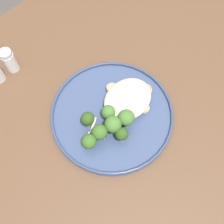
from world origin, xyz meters
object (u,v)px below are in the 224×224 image
at_px(broccoli_floret_left_leaning, 122,134).
at_px(seared_scallop_left_edge, 144,108).
at_px(broccoli_floret_rear_charred, 126,118).
at_px(seared_scallop_rear_pale, 131,107).
at_px(broccoli_floret_right_tilted, 109,112).
at_px(seared_scallop_front_small, 133,88).
at_px(seared_scallop_half_hidden, 111,104).
at_px(seared_scallop_tilted_round, 145,90).
at_px(broccoli_floret_tall_stalk, 100,132).
at_px(seared_scallop_right_edge, 112,89).
at_px(broccoli_floret_center_pile, 88,119).
at_px(broccoli_floret_split_head, 113,125).
at_px(salt_shaker, 9,61).
at_px(broccoli_floret_beside_noodles, 89,142).
at_px(seared_scallop_tiny_bay, 122,94).
at_px(dinner_plate, 112,114).

bearing_deg(broccoli_floret_left_leaning, seared_scallop_left_edge, -172.69).
bearing_deg(broccoli_floret_rear_charred, broccoli_floret_left_leaning, 28.05).
relative_size(seared_scallop_rear_pale, broccoli_floret_right_tilted, 0.75).
bearing_deg(seared_scallop_front_small, seared_scallop_rear_pale, 39.96).
height_order(seared_scallop_rear_pale, seared_scallop_half_hidden, same).
relative_size(seared_scallop_tilted_round, broccoli_floret_left_leaning, 0.76).
bearing_deg(seared_scallop_half_hidden, broccoli_floret_rear_charred, 79.65).
distance_m(seared_scallop_front_small, broccoli_floret_tall_stalk, 0.15).
bearing_deg(broccoli_floret_rear_charred, seared_scallop_right_edge, -115.72).
height_order(broccoli_floret_left_leaning, broccoli_floret_center_pile, broccoli_floret_center_pile).
xyz_separation_m(seared_scallop_left_edge, broccoli_floret_right_tilted, (0.07, -0.05, 0.02)).
xyz_separation_m(broccoli_floret_center_pile, broccoli_floret_split_head, (-0.03, 0.05, 0.00)).
height_order(seared_scallop_front_small, broccoli_floret_left_leaning, broccoli_floret_left_leaning).
height_order(seared_scallop_left_edge, broccoli_floret_split_head, broccoli_floret_split_head).
xyz_separation_m(broccoli_floret_center_pile, salt_shaker, (0.02, -0.26, -0.01)).
distance_m(broccoli_floret_right_tilted, broccoli_floret_beside_noodles, 0.08).
distance_m(seared_scallop_tiny_bay, salt_shaker, 0.29).
bearing_deg(dinner_plate, seared_scallop_front_small, -173.61).
distance_m(seared_scallop_tiny_bay, broccoli_floret_beside_noodles, 0.15).
relative_size(seared_scallop_left_edge, salt_shaker, 0.35).
height_order(dinner_plate, broccoli_floret_right_tilted, broccoli_floret_right_tilted).
bearing_deg(seared_scallop_right_edge, broccoli_floret_split_head, 45.67).
relative_size(seared_scallop_tilted_round, broccoli_floret_tall_stalk, 0.61).
height_order(broccoli_floret_tall_stalk, broccoli_floret_rear_charred, broccoli_floret_rear_charred).
xyz_separation_m(seared_scallop_half_hidden, broccoli_floret_beside_noodles, (0.10, 0.03, 0.02)).
distance_m(seared_scallop_left_edge, broccoli_floret_center_pile, 0.14).
distance_m(broccoli_floret_left_leaning, broccoli_floret_split_head, 0.03).
bearing_deg(seared_scallop_left_edge, broccoli_floret_left_leaning, 7.31).
xyz_separation_m(seared_scallop_left_edge, seared_scallop_tiny_bay, (0.01, -0.06, 0.00)).
xyz_separation_m(seared_scallop_half_hidden, broccoli_floret_rear_charred, (0.01, 0.06, 0.03)).
bearing_deg(broccoli_floret_left_leaning, broccoli_floret_rear_charred, -151.95).
bearing_deg(dinner_plate, seared_scallop_rear_pale, 148.64).
height_order(dinner_plate, seared_scallop_front_small, seared_scallop_front_small).
bearing_deg(broccoli_floret_tall_stalk, broccoli_floret_left_leaning, 133.01).
bearing_deg(broccoli_floret_tall_stalk, seared_scallop_front_small, -167.36).
relative_size(seared_scallop_right_edge, broccoli_floret_right_tilted, 0.58).
height_order(seared_scallop_half_hidden, broccoli_floret_tall_stalk, broccoli_floret_tall_stalk).
relative_size(seared_scallop_half_hidden, broccoli_floret_rear_charred, 0.59).
height_order(broccoli_floret_right_tilted, salt_shaker, salt_shaker).
height_order(broccoli_floret_beside_noodles, salt_shaker, salt_shaker).
relative_size(seared_scallop_right_edge, seared_scallop_tiny_bay, 0.74).
xyz_separation_m(seared_scallop_rear_pale, seared_scallop_half_hidden, (0.03, -0.04, 0.00)).
bearing_deg(broccoli_floret_right_tilted, salt_shaker, -75.85).
height_order(broccoli_floret_left_leaning, salt_shaker, salt_shaker).
bearing_deg(broccoli_floret_center_pile, dinner_plate, 163.35).
relative_size(seared_scallop_rear_pale, seared_scallop_tiny_bay, 0.96).
height_order(broccoli_floret_right_tilted, broccoli_floret_center_pile, broccoli_floret_center_pile).
bearing_deg(seared_scallop_right_edge, broccoli_floret_rear_charred, 64.28).
xyz_separation_m(broccoli_floret_tall_stalk, broccoli_floret_right_tilted, (-0.05, -0.02, -0.01)).
relative_size(seared_scallop_front_small, seared_scallop_right_edge, 1.12).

